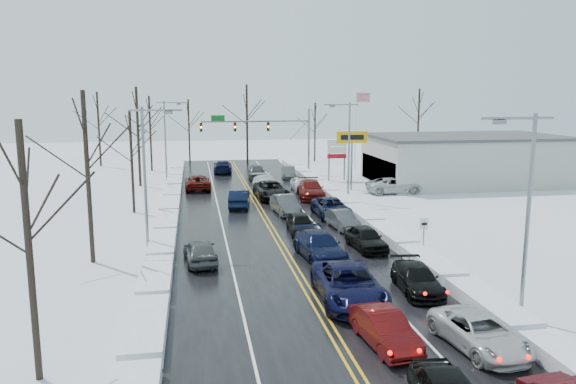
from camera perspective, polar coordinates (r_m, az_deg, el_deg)
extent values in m
plane|color=silver|center=(40.87, -1.62, -3.89)|extent=(160.00, 160.00, 0.00)
cube|color=black|center=(42.80, -2.00, -3.25)|extent=(14.00, 84.00, 0.01)
cube|color=silver|center=(42.50, -12.23, -3.58)|extent=(1.62, 72.00, 0.67)
cube|color=silver|center=(44.42, 7.78, -2.86)|extent=(1.62, 72.00, 0.67)
cylinder|color=slate|center=(68.98, 2.12, 5.16)|extent=(0.24, 0.24, 8.00)
cylinder|color=slate|center=(67.79, -3.29, 7.18)|extent=(13.00, 0.18, 0.18)
cylinder|color=slate|center=(68.64, 1.14, 6.31)|extent=(2.33, 0.10, 2.33)
cube|color=#0C591E|center=(67.42, -7.13, 7.45)|extent=(1.60, 0.08, 0.70)
cube|color=black|center=(68.01, -2.02, 6.65)|extent=(0.32, 0.25, 1.05)
sphere|color=#3F0705|center=(67.83, -2.01, 6.90)|extent=(0.20, 0.20, 0.20)
sphere|color=orange|center=(67.85, -2.00, 6.65)|extent=(0.22, 0.22, 0.22)
sphere|color=black|center=(67.87, -2.00, 6.39)|extent=(0.20, 0.20, 0.20)
cube|color=black|center=(67.59, -5.41, 6.60)|extent=(0.32, 0.25, 1.05)
sphere|color=#3F0705|center=(67.42, -5.40, 6.84)|extent=(0.20, 0.20, 0.20)
sphere|color=orange|center=(67.44, -5.40, 6.59)|extent=(0.22, 0.22, 0.22)
sphere|color=black|center=(67.45, -5.39, 6.33)|extent=(0.20, 0.20, 0.20)
cube|color=black|center=(67.42, -8.82, 6.51)|extent=(0.32, 0.25, 1.05)
sphere|color=#3F0705|center=(67.24, -8.83, 6.76)|extent=(0.20, 0.20, 0.20)
sphere|color=orange|center=(67.26, -8.82, 6.51)|extent=(0.22, 0.22, 0.22)
sphere|color=black|center=(67.28, -8.81, 6.25)|extent=(0.20, 0.20, 0.20)
cylinder|color=slate|center=(57.98, 6.47, 2.99)|extent=(0.20, 0.20, 5.60)
cube|color=#DBA10B|center=(57.73, 6.52, 5.55)|extent=(3.20, 0.30, 1.20)
cube|color=black|center=(57.56, 6.57, 5.54)|extent=(2.40, 0.04, 0.50)
cylinder|color=slate|center=(63.60, 4.18, 2.92)|extent=(0.16, 0.16, 4.00)
cylinder|color=slate|center=(64.06, 5.75, 2.95)|extent=(0.16, 0.16, 4.00)
cube|color=white|center=(63.58, 5.00, 4.99)|extent=(2.20, 0.22, 0.70)
cube|color=white|center=(63.66, 4.99, 4.27)|extent=(2.20, 0.22, 0.70)
cube|color=#A70C17|center=(63.73, 4.98, 3.65)|extent=(2.20, 0.22, 0.50)
cylinder|color=slate|center=(35.25, 13.61, -4.60)|extent=(0.08, 0.08, 2.20)
cube|color=white|center=(35.04, 13.67, -3.17)|extent=(0.55, 0.05, 0.70)
cube|color=black|center=(35.00, 13.69, -3.18)|extent=(0.35, 0.02, 0.15)
cylinder|color=silver|center=(72.42, 6.88, 6.12)|extent=(0.14, 0.14, 10.00)
cube|color=#A8A9A4|center=(64.85, 17.52, 3.06)|extent=(20.00, 12.00, 5.00)
cube|color=#262628|center=(61.09, 9.13, 2.15)|extent=(0.10, 11.00, 2.80)
cube|color=#3F3F42|center=(64.60, 17.65, 5.40)|extent=(20.40, 12.40, 0.30)
cylinder|color=slate|center=(26.02, 23.18, -2.60)|extent=(0.18, 0.18, 9.00)
cylinder|color=slate|center=(25.07, 22.30, 6.95)|extent=(3.20, 0.12, 0.12)
cube|color=slate|center=(24.66, 20.69, 6.66)|extent=(0.50, 0.25, 0.18)
cylinder|color=slate|center=(51.51, 6.20, 4.02)|extent=(0.18, 0.18, 9.00)
cylinder|color=slate|center=(51.04, 5.42, 8.82)|extent=(3.20, 0.12, 0.12)
cube|color=slate|center=(50.84, 4.54, 8.66)|extent=(0.50, 0.25, 0.18)
cylinder|color=slate|center=(35.82, -14.34, 1.16)|extent=(0.18, 0.18, 9.00)
cylinder|color=slate|center=(35.38, -13.34, 8.10)|extent=(3.20, 0.12, 0.12)
cube|color=slate|center=(35.34, -12.02, 7.90)|extent=(0.50, 0.25, 0.18)
cylinder|color=slate|center=(63.59, -12.35, 4.98)|extent=(0.18, 0.18, 9.00)
cylinder|color=slate|center=(63.34, -11.76, 8.88)|extent=(3.20, 0.12, 0.12)
cube|color=slate|center=(63.32, -11.03, 8.77)|extent=(0.50, 0.25, 0.18)
cylinder|color=#2D231C|center=(20.76, -24.79, -5.77)|extent=(0.24, 0.24, 9.00)
cylinder|color=#2D231C|center=(34.17, -19.66, 1.32)|extent=(0.27, 0.27, 10.00)
cylinder|color=#2D231C|center=(47.88, -15.58, 2.96)|extent=(0.23, 0.23, 8.50)
cylinder|color=#2D231C|center=(61.73, -14.97, 5.43)|extent=(0.28, 0.28, 10.50)
cylinder|color=#2D231C|center=(73.66, -13.80, 5.77)|extent=(0.25, 0.25, 9.50)
cylinder|color=#2D231C|center=(80.42, -18.66, 6.05)|extent=(0.27, 0.27, 10.00)
cylinder|color=#2D231C|center=(80.47, -10.02, 6.06)|extent=(0.24, 0.24, 9.00)
cylinder|color=#2D231C|center=(78.77, -4.18, 6.84)|extent=(0.29, 0.29, 11.00)
cylinder|color=#2D231C|center=(81.88, 2.75, 6.09)|extent=(0.23, 0.23, 8.50)
cylinder|color=#2D231C|center=(87.12, 13.09, 6.74)|extent=(0.28, 0.28, 10.50)
imported|color=#540B0B|center=(23.28, 9.72, -15.08)|extent=(1.91, 4.33, 1.38)
imported|color=black|center=(27.46, 6.15, -10.99)|extent=(3.14, 6.32, 1.72)
imported|color=black|center=(34.06, 3.21, -6.76)|extent=(2.74, 5.62, 1.57)
imported|color=black|center=(39.94, 1.27, -4.22)|extent=(1.88, 4.33, 1.46)
imported|color=#3E4143|center=(46.33, -0.27, -2.23)|extent=(2.05, 4.81, 1.54)
imported|color=black|center=(52.91, -1.72, -0.69)|extent=(3.05, 6.08, 1.65)
imported|color=silver|center=(56.62, -2.17, 0.01)|extent=(2.85, 5.79, 1.62)
imported|color=#3F4244|center=(65.18, -3.18, 1.33)|extent=(2.36, 5.06, 1.68)
imported|color=#BABABC|center=(23.89, 18.79, -14.81)|extent=(2.76, 4.99, 1.32)
imported|color=black|center=(29.30, 12.92, -9.83)|extent=(2.23, 4.70, 1.32)
imported|color=black|center=(36.30, 7.90, -5.78)|extent=(2.06, 4.45, 1.47)
imported|color=#414346|center=(41.51, 5.51, -3.72)|extent=(1.86, 4.22, 1.35)
imported|color=black|center=(45.37, 4.40, -2.52)|extent=(2.52, 5.41, 1.50)
imported|color=#520E0B|center=(53.25, 2.31, -0.63)|extent=(2.99, 6.02, 1.68)
imported|color=silver|center=(57.31, 1.24, 0.14)|extent=(1.68, 4.07, 1.38)
imported|color=#46494C|center=(65.66, 0.04, 1.41)|extent=(1.83, 4.29, 1.37)
imported|color=black|center=(49.15, -4.95, -1.55)|extent=(2.28, 4.91, 1.56)
imported|color=#500F0A|center=(58.75, -9.16, 0.26)|extent=(2.69, 5.56, 1.52)
imported|color=black|center=(70.67, -6.63, 1.95)|extent=(2.55, 5.63, 1.60)
imported|color=#474A4D|center=(33.49, -8.87, -7.16)|extent=(2.15, 4.48, 1.48)
imported|color=silver|center=(56.82, 10.77, -0.12)|extent=(5.68, 2.72, 1.56)
imported|color=black|center=(60.78, 12.32, 0.48)|extent=(2.28, 5.42, 1.56)
imported|color=black|center=(66.53, 8.55, 1.41)|extent=(1.79, 4.34, 1.47)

